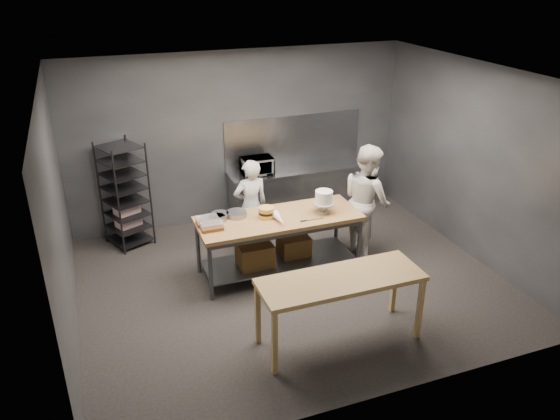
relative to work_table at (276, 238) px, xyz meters
name	(u,v)px	position (x,y,z in m)	size (l,w,h in m)	color
ground	(292,282)	(0.12, -0.35, -0.57)	(6.00, 6.00, 0.00)	black
back_wall	(240,137)	(0.12, 2.15, 0.93)	(6.00, 0.04, 3.00)	#4C4F54
work_table	(276,238)	(0.00, 0.00, 0.00)	(2.40, 0.90, 0.92)	olive
near_counter	(341,284)	(0.17, -1.80, 0.24)	(2.00, 0.70, 0.90)	olive
back_counter	(299,191)	(1.12, 1.83, -0.12)	(2.60, 0.60, 0.90)	slate
splashback_panel	(294,140)	(1.12, 2.13, 0.78)	(2.60, 0.02, 0.90)	slate
speed_rack	(125,195)	(-1.96, 1.75, 0.28)	(0.81, 0.83, 1.75)	black
chef_behind	(251,206)	(-0.13, 0.81, 0.20)	(0.56, 0.37, 1.55)	silver
chef_right	(367,200)	(1.56, 0.13, 0.33)	(0.88, 0.68, 1.80)	silver
microwave	(257,166)	(0.31, 1.83, 0.48)	(0.54, 0.37, 0.30)	black
frosted_cake_stand	(324,199)	(0.72, -0.09, 0.57)	(0.34, 0.34, 0.34)	#A59D84
layer_cake	(266,212)	(-0.13, 0.04, 0.43)	(0.23, 0.23, 0.16)	gold
cake_pans	(221,217)	(-0.76, 0.20, 0.39)	(0.71, 0.38, 0.07)	gray
piping_bag	(280,219)	(-0.02, -0.20, 0.41)	(0.12, 0.12, 0.38)	white
offset_spatula	(309,220)	(0.41, -0.27, 0.35)	(0.36, 0.02, 0.02)	slate
pastry_clamshells	(209,223)	(-0.98, 0.03, 0.40)	(0.33, 0.40, 0.11)	#8E5A1C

